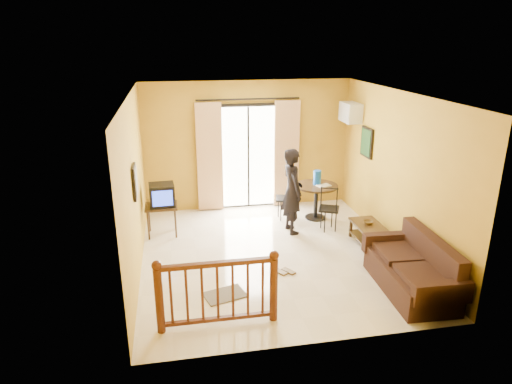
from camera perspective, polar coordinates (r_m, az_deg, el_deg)
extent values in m
plane|color=beige|center=(8.16, 1.99, -7.83)|extent=(5.00, 5.00, 0.00)
plane|color=white|center=(7.33, 2.24, 12.09)|extent=(5.00, 5.00, 0.00)
plane|color=#B78C23|center=(10.00, -1.03, 5.81)|extent=(4.50, 0.00, 4.50)
plane|color=#B78C23|center=(5.38, 7.95, -6.27)|extent=(4.50, 0.00, 4.50)
plane|color=#B78C23|center=(7.48, -14.96, 0.60)|extent=(0.00, 5.00, 5.00)
plane|color=#B78C23|center=(8.40, 17.28, 2.37)|extent=(0.00, 5.00, 5.00)
cube|color=black|center=(10.04, -1.01, 4.40)|extent=(1.34, 0.03, 2.34)
cube|color=white|center=(10.01, -0.98, 4.35)|extent=(1.20, 0.04, 2.20)
cube|color=black|center=(9.99, -0.96, 4.32)|extent=(0.04, 0.02, 2.20)
cube|color=beige|center=(9.85, -5.82, 4.31)|extent=(0.55, 0.08, 2.35)
cube|color=beige|center=(10.12, 3.84, 4.77)|extent=(0.55, 0.08, 2.35)
cylinder|color=black|center=(9.72, -0.97, 11.54)|extent=(2.20, 0.04, 0.04)
cube|color=black|center=(8.91, -11.78, -1.74)|extent=(0.61, 0.51, 0.04)
cylinder|color=black|center=(8.84, -13.30, -4.07)|extent=(0.04, 0.04, 0.59)
cylinder|color=black|center=(8.82, -10.02, -3.88)|extent=(0.04, 0.04, 0.59)
cylinder|color=black|center=(9.21, -13.22, -3.10)|extent=(0.04, 0.04, 0.59)
cylinder|color=black|center=(9.20, -10.06, -2.92)|extent=(0.04, 0.04, 0.59)
cube|color=black|center=(8.83, -11.68, -0.34)|extent=(0.49, 0.45, 0.42)
cube|color=blue|center=(8.63, -11.61, -0.79)|extent=(0.37, 0.04, 0.30)
cube|color=black|center=(7.25, -14.92, 1.24)|extent=(0.04, 0.42, 0.52)
cube|color=#5D554F|center=(7.24, -14.72, 1.26)|extent=(0.01, 0.34, 0.44)
cylinder|color=black|center=(9.55, 7.59, 0.77)|extent=(0.89, 0.89, 0.04)
cylinder|color=black|center=(9.67, 7.49, -1.26)|extent=(0.08, 0.08, 0.72)
cylinder|color=black|center=(9.79, 7.41, -3.15)|extent=(0.43, 0.43, 0.03)
cylinder|color=blue|center=(9.53, 7.66, 1.79)|extent=(0.16, 0.16, 0.30)
cube|color=beige|center=(9.49, 8.46, 0.79)|extent=(0.32, 0.26, 0.02)
cube|color=white|center=(9.90, 11.74, 9.71)|extent=(0.30, 0.60, 0.40)
cube|color=gray|center=(9.85, 10.92, 9.72)|extent=(0.02, 0.56, 0.36)
cube|color=black|center=(9.45, 13.68, 6.05)|extent=(0.04, 0.50, 0.60)
cube|color=black|center=(9.44, 13.54, 6.05)|extent=(0.01, 0.42, 0.52)
cube|color=black|center=(8.64, 13.98, -4.15)|extent=(0.48, 0.87, 0.04)
cube|color=black|center=(8.74, 13.85, -5.66)|extent=(0.44, 0.83, 0.03)
cube|color=black|center=(8.32, 13.74, -6.44)|extent=(0.05, 0.05, 0.37)
cube|color=black|center=(8.48, 16.14, -6.16)|extent=(0.05, 0.05, 0.37)
cube|color=black|center=(8.96, 11.76, -4.39)|extent=(0.05, 0.05, 0.37)
cube|color=black|center=(9.11, 14.02, -4.17)|extent=(0.05, 0.05, 0.37)
imported|color=brown|center=(8.67, 13.86, -3.71)|extent=(0.21, 0.21, 0.06)
cube|color=black|center=(7.39, 18.68, -10.12)|extent=(0.89, 1.68, 0.41)
cube|color=black|center=(7.38, 21.09, -7.32)|extent=(0.25, 1.65, 0.57)
cube|color=black|center=(6.70, 22.20, -11.56)|extent=(0.83, 0.20, 0.31)
cube|color=black|center=(7.92, 16.09, -6.00)|extent=(0.83, 0.20, 0.31)
cube|color=black|center=(6.99, 19.93, -9.84)|extent=(0.59, 0.69, 0.10)
cube|color=black|center=(7.54, 17.22, -7.34)|extent=(0.59, 0.69, 0.10)
imported|color=black|center=(8.80, 4.54, 0.11)|extent=(0.47, 0.66, 1.68)
cylinder|color=#471E0F|center=(6.12, -11.99, -13.20)|extent=(0.11, 0.11, 0.92)
cylinder|color=#471E0F|center=(6.23, 2.22, -12.11)|extent=(0.11, 0.11, 0.92)
sphere|color=#471E0F|center=(5.87, -12.33, -8.97)|extent=(0.13, 0.13, 0.13)
sphere|color=#471E0F|center=(5.99, 2.28, -7.93)|extent=(0.13, 0.13, 0.13)
cube|color=#471E0F|center=(5.90, -4.93, -8.94)|extent=(1.55, 0.08, 0.06)
cube|color=#471E0F|center=(6.33, -4.71, -15.52)|extent=(1.55, 0.06, 0.05)
cube|color=#5A5348|center=(7.00, -3.92, -12.69)|extent=(0.69, 0.55, 0.02)
cube|color=brown|center=(7.58, 3.03, -9.94)|extent=(0.22, 0.26, 0.03)
cube|color=brown|center=(7.61, 4.07, -9.83)|extent=(0.22, 0.26, 0.03)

